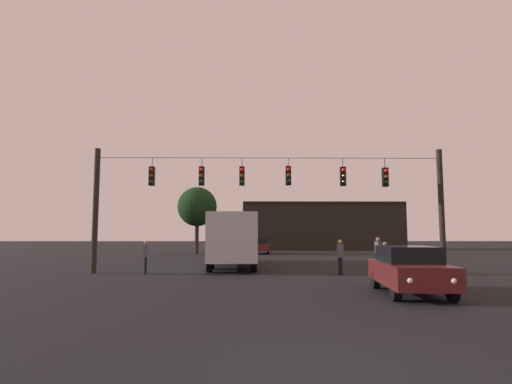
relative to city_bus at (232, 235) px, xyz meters
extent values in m
plane|color=black|center=(2.04, 4.79, -1.87)|extent=(168.00, 168.00, 0.00)
cylinder|color=black|center=(-6.60, -4.68, 1.23)|extent=(0.28, 0.28, 6.20)
cylinder|color=black|center=(10.68, -4.68, 1.23)|extent=(0.28, 0.28, 6.20)
cylinder|color=black|center=(2.04, -4.68, 3.88)|extent=(17.28, 0.02, 0.02)
cylinder|color=black|center=(-3.85, -4.68, 3.64)|extent=(0.03, 0.03, 0.45)
cube|color=black|center=(-3.85, -4.68, 2.94)|extent=(0.26, 0.32, 0.95)
sphere|color=red|center=(-3.85, -4.86, 3.24)|extent=(0.20, 0.20, 0.20)
sphere|color=#5B3D0C|center=(-3.85, -4.86, 2.94)|extent=(0.20, 0.20, 0.20)
sphere|color=#0C4219|center=(-3.85, -4.86, 2.64)|extent=(0.20, 0.20, 0.20)
cylinder|color=black|center=(-1.36, -4.68, 3.64)|extent=(0.03, 0.03, 0.44)
cube|color=black|center=(-1.36, -4.68, 2.95)|extent=(0.26, 0.32, 0.95)
sphere|color=red|center=(-1.36, -4.86, 3.25)|extent=(0.20, 0.20, 0.20)
sphere|color=#5B3D0C|center=(-1.36, -4.86, 2.95)|extent=(0.20, 0.20, 0.20)
sphere|color=#0C4219|center=(-1.36, -4.86, 2.65)|extent=(0.20, 0.20, 0.20)
cylinder|color=black|center=(0.67, -4.68, 3.64)|extent=(0.03, 0.03, 0.44)
cube|color=black|center=(0.67, -4.68, 2.95)|extent=(0.26, 0.32, 0.95)
sphere|color=red|center=(0.67, -4.86, 3.25)|extent=(0.20, 0.20, 0.20)
sphere|color=#5B3D0C|center=(0.67, -4.86, 2.95)|extent=(0.20, 0.20, 0.20)
sphere|color=#0C4219|center=(0.67, -4.86, 2.65)|extent=(0.20, 0.20, 0.20)
cylinder|color=black|center=(3.00, -4.68, 3.66)|extent=(0.03, 0.03, 0.42)
cube|color=black|center=(3.00, -4.68, 2.97)|extent=(0.26, 0.32, 0.95)
sphere|color=red|center=(3.00, -4.86, 3.27)|extent=(0.20, 0.20, 0.20)
sphere|color=#5B3D0C|center=(3.00, -4.86, 2.97)|extent=(0.20, 0.20, 0.20)
sphere|color=#0C4219|center=(3.00, -4.86, 2.67)|extent=(0.20, 0.20, 0.20)
cylinder|color=black|center=(5.76, -4.68, 3.64)|extent=(0.03, 0.03, 0.45)
cube|color=black|center=(5.76, -4.68, 2.94)|extent=(0.26, 0.32, 0.95)
sphere|color=red|center=(5.76, -4.86, 3.24)|extent=(0.20, 0.20, 0.20)
sphere|color=#5B3D0C|center=(5.76, -4.86, 2.94)|extent=(0.20, 0.20, 0.20)
sphere|color=#0C4219|center=(5.76, -4.86, 2.64)|extent=(0.20, 0.20, 0.20)
cylinder|color=black|center=(7.90, -4.68, 3.62)|extent=(0.03, 0.03, 0.49)
cube|color=black|center=(7.90, -4.68, 2.90)|extent=(0.26, 0.32, 0.95)
sphere|color=red|center=(7.90, -4.86, 3.20)|extent=(0.20, 0.20, 0.20)
sphere|color=#5B3D0C|center=(7.90, -4.86, 2.90)|extent=(0.20, 0.20, 0.20)
sphere|color=#0C4219|center=(7.90, -4.86, 2.60)|extent=(0.20, 0.20, 0.20)
cube|color=#B7BCC6|center=(0.00, 0.01, -0.12)|extent=(2.89, 11.08, 2.50)
cube|color=black|center=(0.00, 0.01, 0.49)|extent=(2.91, 10.42, 0.70)
cylinder|color=black|center=(-1.25, 3.93, -1.37)|extent=(0.32, 1.01, 1.00)
cylinder|color=black|center=(0.97, 4.01, -1.37)|extent=(0.32, 1.01, 1.00)
cylinder|color=black|center=(-1.03, -2.23, -1.37)|extent=(0.32, 1.01, 1.00)
cylinder|color=black|center=(1.19, -2.15, -1.37)|extent=(0.32, 1.01, 1.00)
cylinder|color=black|center=(-0.96, -4.21, -1.37)|extent=(0.32, 1.01, 1.00)
cylinder|color=black|center=(1.26, -4.13, -1.37)|extent=(0.32, 1.01, 1.00)
cube|color=beige|center=(-0.12, 3.31, 0.49)|extent=(2.59, 0.89, 0.56)
cube|color=beige|center=(0.10, -2.74, 0.49)|extent=(2.59, 0.89, 0.56)
cube|color=#511919|center=(6.19, -12.07, -1.21)|extent=(2.19, 4.45, 0.68)
cube|color=black|center=(6.20, -11.92, -0.61)|extent=(1.79, 2.46, 0.52)
cylinder|color=black|center=(6.84, -13.56, -1.55)|extent=(0.28, 0.66, 0.64)
cylinder|color=black|center=(5.27, -13.41, -1.55)|extent=(0.28, 0.66, 0.64)
cylinder|color=black|center=(7.10, -10.73, -1.55)|extent=(0.28, 0.66, 0.64)
cylinder|color=black|center=(5.53, -10.58, -1.55)|extent=(0.28, 0.66, 0.64)
sphere|color=white|center=(6.56, -14.21, -1.21)|extent=(0.18, 0.18, 0.18)
sphere|color=white|center=(5.42, -14.11, -1.21)|extent=(0.18, 0.18, 0.18)
cube|color=#511919|center=(2.03, 15.88, -1.21)|extent=(1.95, 4.36, 0.68)
cube|color=black|center=(2.02, 15.73, -0.61)|extent=(1.67, 2.38, 0.52)
cylinder|color=black|center=(1.29, 17.32, -1.55)|extent=(0.24, 0.65, 0.64)
cylinder|color=black|center=(2.87, 17.27, -1.55)|extent=(0.24, 0.65, 0.64)
cylinder|color=black|center=(1.19, 14.49, -1.55)|extent=(0.24, 0.65, 0.64)
cylinder|color=black|center=(2.77, 14.43, -1.55)|extent=(0.24, 0.65, 0.64)
sphere|color=white|center=(1.53, 18.00, -1.21)|extent=(0.18, 0.18, 0.18)
sphere|color=white|center=(2.68, 17.96, -1.21)|extent=(0.18, 0.18, 0.18)
cylinder|color=black|center=(-3.98, -5.01, -1.47)|extent=(0.14, 0.14, 0.79)
cylinder|color=black|center=(-3.94, -5.17, -1.47)|extent=(0.14, 0.14, 0.79)
cube|color=#4C4C56|center=(-3.96, -5.09, -0.78)|extent=(0.32, 0.41, 0.59)
sphere|color=#8C6B51|center=(-3.96, -5.09, -0.37)|extent=(0.21, 0.21, 0.21)
cylinder|color=black|center=(8.20, -2.04, -1.44)|extent=(0.14, 0.14, 0.86)
cylinder|color=black|center=(8.24, -2.19, -1.44)|extent=(0.14, 0.14, 0.86)
cube|color=#4C4C56|center=(8.22, -2.11, -0.69)|extent=(0.32, 0.41, 0.64)
sphere|color=#8C6B51|center=(8.22, -2.11, -0.25)|extent=(0.23, 0.23, 0.23)
cylinder|color=black|center=(7.72, -5.01, -1.49)|extent=(0.14, 0.14, 0.76)
cylinder|color=black|center=(7.68, -4.86, -1.49)|extent=(0.14, 0.14, 0.76)
cube|color=#4C4C56|center=(7.70, -4.94, -0.82)|extent=(0.33, 0.41, 0.57)
sphere|color=#8C6B51|center=(7.70, -4.94, -0.43)|extent=(0.21, 0.21, 0.21)
cylinder|color=black|center=(5.32, -5.60, -1.46)|extent=(0.14, 0.14, 0.82)
cylinder|color=black|center=(5.34, -5.76, -1.46)|extent=(0.14, 0.14, 0.82)
cube|color=#4C4C56|center=(5.33, -5.68, -0.74)|extent=(0.29, 0.39, 0.61)
sphere|color=#8C6B51|center=(5.33, -5.68, -0.32)|extent=(0.22, 0.22, 0.22)
cube|color=black|center=(9.92, 28.10, 0.77)|extent=(19.44, 8.11, 5.27)
cube|color=black|center=(9.92, 28.10, 3.66)|extent=(19.44, 8.11, 0.50)
cylinder|color=#2D2116|center=(-4.11, 15.39, -0.25)|extent=(0.38, 0.38, 3.23)
sphere|color=black|center=(-4.11, 15.39, 2.71)|extent=(3.83, 3.83, 3.83)
camera|label=1|loc=(1.09, -25.65, 0.05)|focal=29.56mm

